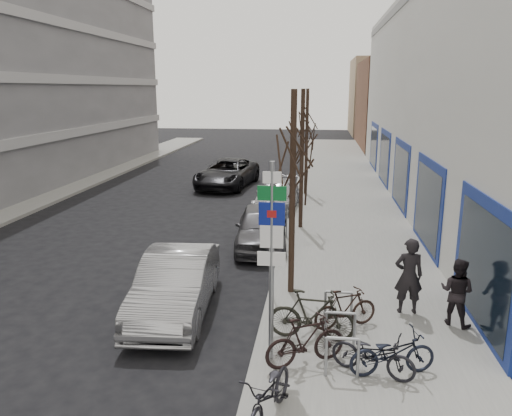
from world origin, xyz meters
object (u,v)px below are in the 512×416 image
(meter_mid, at_px, (287,217))
(pedestrian_near, at_px, (409,276))
(tree_near, at_px, (293,146))
(meter_back, at_px, (295,188))
(parked_car_front, at_px, (176,284))
(bike_rack, at_px, (340,326))
(bike_far_inner, at_px, (345,308))
(tree_far, at_px, (307,117))
(bike_near_right, at_px, (305,340))
(bike_mid_curb, at_px, (393,349))
(tree_mid, at_px, (302,126))
(parked_car_mid, at_px, (261,227))
(highway_sign_pole, at_px, (272,251))
(parked_car_back, at_px, (278,196))
(meter_front, at_px, (273,270))
(bike_far_curb, at_px, (373,351))
(lane_car, at_px, (227,173))
(pedestrian_far, at_px, (457,291))
(bike_mid_inner, at_px, (312,315))
(bike_near_left, at_px, (270,391))

(meter_mid, xyz_separation_m, pedestrian_near, (3.35, -5.92, 0.18))
(tree_near, distance_m, meter_back, 10.98)
(meter_back, height_order, parked_car_front, parked_car_front)
(bike_rack, xyz_separation_m, bike_far_inner, (0.16, 0.96, -0.03))
(tree_far, relative_size, meter_mid, 4.33)
(meter_mid, xyz_separation_m, parked_car_front, (-2.35, -6.34, -0.15))
(bike_near_right, bearing_deg, parked_car_front, 27.31)
(tree_far, height_order, bike_mid_curb, tree_far)
(tree_mid, distance_m, bike_near_right, 10.72)
(parked_car_mid, bearing_deg, highway_sign_pole, -86.87)
(parked_car_back, bearing_deg, bike_near_right, -78.97)
(meter_back, relative_size, parked_car_back, 0.28)
(tree_near, bearing_deg, pedestrian_near, -17.66)
(bike_near_right, distance_m, parked_car_front, 4.02)
(meter_front, bearing_deg, tree_mid, 86.32)
(meter_front, xyz_separation_m, bike_far_inner, (1.81, -1.44, -0.28))
(tree_mid, distance_m, meter_mid, 3.55)
(bike_far_curb, bearing_deg, bike_near_right, 102.91)
(parked_car_front, relative_size, lane_car, 0.82)
(tree_far, xyz_separation_m, pedestrian_near, (2.90, -13.92, -3.01))
(pedestrian_near, bearing_deg, pedestrian_far, 149.83)
(highway_sign_pole, distance_m, parked_car_mid, 7.99)
(meter_front, relative_size, bike_mid_inner, 0.66)
(bike_far_inner, bearing_deg, tree_far, -21.30)
(bike_near_right, relative_size, parked_car_back, 0.38)
(bike_far_inner, xyz_separation_m, pedestrian_near, (1.54, 1.02, 0.46))
(meter_front, height_order, bike_mid_inner, meter_front)
(highway_sign_pole, bearing_deg, tree_mid, 88.86)
(bike_near_right, bearing_deg, bike_rack, -71.18)
(pedestrian_far, bearing_deg, tree_near, 13.53)
(meter_mid, bearing_deg, lane_car, 112.04)
(highway_sign_pole, height_order, meter_front, highway_sign_pole)
(bike_mid_curb, bearing_deg, bike_near_left, 112.46)
(highway_sign_pole, distance_m, lane_car, 19.17)
(parked_car_front, xyz_separation_m, lane_car, (-1.73, 16.43, 0.02))
(bike_rack, height_order, parked_car_mid, parked_car_mid)
(meter_front, bearing_deg, bike_mid_inner, -63.45)
(tree_far, xyz_separation_m, lane_car, (-4.53, 2.09, -3.31))
(bike_far_curb, distance_m, parked_car_back, 14.03)
(meter_front, bearing_deg, meter_mid, 90.00)
(parked_car_back, bearing_deg, parked_car_mid, -87.09)
(bike_rack, relative_size, bike_mid_inner, 1.18)
(meter_front, xyz_separation_m, parked_car_back, (-0.75, 10.37, -0.25))
(lane_car, relative_size, pedestrian_near, 3.01)
(highway_sign_pole, xyz_separation_m, meter_back, (-0.25, 14.01, -1.54))
(bike_far_inner, xyz_separation_m, parked_car_front, (-4.16, 0.59, 0.13))
(lane_car, bearing_deg, parked_car_mid, -66.28)
(bike_near_left, height_order, parked_car_back, parked_car_back)
(bike_mid_curb, height_order, bike_far_curb, bike_mid_curb)
(parked_car_front, bearing_deg, bike_near_left, -60.32)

